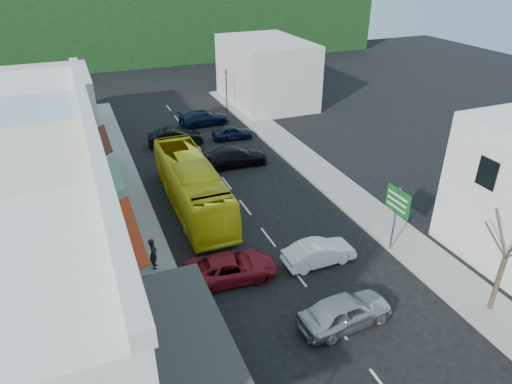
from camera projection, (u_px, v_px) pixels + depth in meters
name	position (u px, v px, depth m)	size (l,w,h in m)	color
ground	(297.00, 275.00, 25.12)	(120.00, 120.00, 0.00)	black
sidewalk_left	(131.00, 214.00, 30.74)	(3.00, 52.00, 0.15)	gray
sidewalk_right	(325.00, 176.00, 35.74)	(3.00, 52.00, 0.15)	gray
shopfront_row	(36.00, 213.00, 23.14)	(8.25, 30.00, 8.00)	beige
distant_block_left	(48.00, 107.00, 41.72)	(8.00, 10.00, 6.00)	#B7B2A8
distant_block_right	(266.00, 72.00, 51.60)	(8.00, 12.00, 7.00)	#B7B2A8
hillside	(111.00, 11.00, 74.54)	(80.00, 26.00, 14.00)	black
bus	(192.00, 186.00, 31.05)	(2.50, 11.60, 3.10)	yellow
car_silver	(345.00, 313.00, 21.52)	(1.80, 4.40, 1.40)	#B1B2B6
car_white	(319.00, 253.00, 25.76)	(1.80, 4.40, 1.40)	white
car_red	(231.00, 268.00, 24.53)	(1.90, 4.60, 1.40)	maroon
car_black_near	(236.00, 157.00, 37.49)	(1.84, 4.50, 1.40)	black
car_navy_mid	(232.00, 132.00, 42.61)	(1.80, 4.40, 1.40)	black
car_black_far	(175.00, 138.00, 41.19)	(1.80, 4.40, 1.40)	black
car_navy_far	(204.00, 118.00, 46.05)	(1.84, 4.50, 1.40)	black
pedestrian_left	(154.00, 255.00, 25.08)	(0.60, 0.40, 1.70)	black
direction_sign	(395.00, 221.00, 26.13)	(0.28, 1.90, 4.20)	#12591E
street_tree	(505.00, 258.00, 21.18)	(2.18, 2.18, 6.34)	#3A2F21
traffic_signal	(227.00, 90.00, 49.35)	(0.79, 1.01, 4.52)	black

